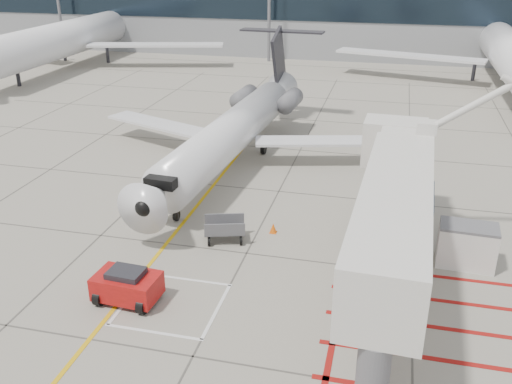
% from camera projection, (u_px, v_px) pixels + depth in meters
% --- Properties ---
extents(ground_plane, '(260.00, 260.00, 0.00)m').
position_uv_depth(ground_plane, '(223.00, 298.00, 24.92)').
color(ground_plane, gray).
rests_on(ground_plane, ground).
extents(regional_jet, '(25.38, 31.08, 7.75)m').
position_uv_depth(regional_jet, '(219.00, 120.00, 36.40)').
color(regional_jet, silver).
rests_on(regional_jet, ground_plane).
extents(jet_bridge, '(9.60, 18.93, 7.43)m').
position_uv_depth(jet_bridge, '(393.00, 228.00, 22.87)').
color(jet_bridge, silver).
rests_on(jet_bridge, ground_plane).
extents(pushback_tug, '(2.83, 1.87, 1.59)m').
position_uv_depth(pushback_tug, '(127.00, 285.00, 24.40)').
color(pushback_tug, '#AF1210').
rests_on(pushback_tug, ground_plane).
extents(baggage_cart, '(2.37, 1.86, 1.31)m').
position_uv_depth(baggage_cart, '(225.00, 229.00, 29.46)').
color(baggage_cart, '#504F54').
rests_on(baggage_cart, ground_plane).
extents(ground_power_unit, '(2.74, 1.70, 2.10)m').
position_uv_depth(ground_power_unit, '(467.00, 245.00, 27.07)').
color(ground_power_unit, silver).
rests_on(ground_power_unit, ground_plane).
extents(cone_nose, '(0.34, 0.34, 0.47)m').
position_uv_depth(cone_nose, '(156.00, 212.00, 32.31)').
color(cone_nose, '#FA610D').
rests_on(cone_nose, ground_plane).
extents(cone_side, '(0.39, 0.39, 0.54)m').
position_uv_depth(cone_side, '(273.00, 228.00, 30.43)').
color(cone_side, '#DD570B').
rests_on(cone_side, ground_plane).
extents(bg_aircraft_b, '(37.45, 41.61, 12.48)m').
position_uv_depth(bg_aircraft_b, '(72.00, 14.00, 70.61)').
color(bg_aircraft_b, silver).
rests_on(bg_aircraft_b, ground_plane).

